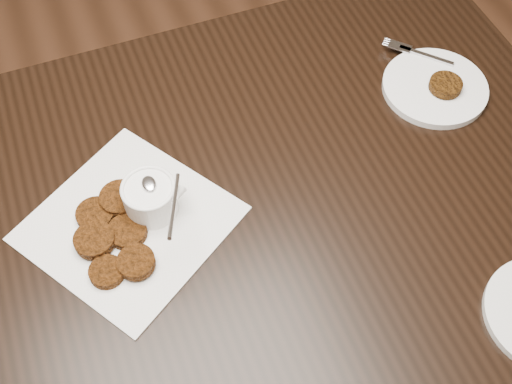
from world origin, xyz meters
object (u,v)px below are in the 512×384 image
at_px(sauce_ramekin, 147,187).
at_px(plate_with_patty, 436,85).
at_px(napkin, 129,223).
at_px(table, 221,311).

xyz_separation_m(sauce_ramekin, plate_with_patty, (0.53, 0.06, -0.05)).
bearing_deg(napkin, table, -10.47).
relative_size(table, sauce_ramekin, 11.10).
height_order(table, napkin, napkin).
distance_m(table, sauce_ramekin, 0.44).
bearing_deg(plate_with_patty, napkin, -172.50).
height_order(table, plate_with_patty, plate_with_patty).
bearing_deg(sauce_ramekin, plate_with_patty, 6.65).
bearing_deg(napkin, sauce_ramekin, 18.07).
relative_size(table, plate_with_patty, 7.01).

